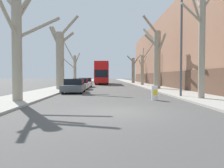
# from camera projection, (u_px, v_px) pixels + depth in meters

# --- Properties ---
(ground_plane) EXTENTS (300.00, 300.00, 0.00)m
(ground_plane) POSITION_uv_depth(u_px,v_px,m) (116.00, 112.00, 9.42)
(ground_plane) COLOR #4C4947
(sidewalk_left) EXTENTS (3.34, 120.00, 0.12)m
(sidewalk_left) POSITION_uv_depth(u_px,v_px,m) (85.00, 82.00, 59.21)
(sidewalk_left) COLOR #A39E93
(sidewalk_left) RESTS_ON ground
(sidewalk_right) EXTENTS (3.34, 120.00, 0.12)m
(sidewalk_right) POSITION_uv_depth(u_px,v_px,m) (130.00, 82.00, 59.53)
(sidewalk_right) COLOR #A39E93
(sidewalk_right) RESTS_ON ground
(building_facade_right) EXTENTS (10.08, 46.67, 10.68)m
(building_facade_right) POSITION_uv_depth(u_px,v_px,m) (182.00, 55.00, 37.93)
(building_facade_right) COLOR #93664C
(building_facade_right) RESTS_ON ground
(street_tree_left_0) EXTENTS (3.91, 4.28, 7.89)m
(street_tree_left_0) POSITION_uv_depth(u_px,v_px,m) (18.00, 42.00, 12.73)
(street_tree_left_0) COLOR gray
(street_tree_left_0) RESTS_ON ground
(street_tree_left_1) EXTENTS (3.66, 1.85, 8.42)m
(street_tree_left_1) POSITION_uv_depth(u_px,v_px,m) (60.00, 57.00, 24.44)
(street_tree_left_1) COLOR gray
(street_tree_left_1) RESTS_ON ground
(street_tree_left_2) EXTENTS (3.30, 2.10, 7.09)m
(street_tree_left_2) POSITION_uv_depth(u_px,v_px,m) (74.00, 68.00, 36.16)
(street_tree_left_2) COLOR gray
(street_tree_left_2) RESTS_ON ground
(street_tree_right_0) EXTENTS (3.50, 2.30, 8.84)m
(street_tree_right_0) POSITION_uv_depth(u_px,v_px,m) (202.00, 38.00, 14.11)
(street_tree_right_0) COLOR gray
(street_tree_right_0) RESTS_ON ground
(street_tree_right_1) EXTENTS (2.81, 4.18, 8.52)m
(street_tree_right_1) POSITION_uv_depth(u_px,v_px,m) (157.00, 56.00, 25.69)
(street_tree_right_1) COLOR gray
(street_tree_right_1) RESTS_ON ground
(street_tree_right_2) EXTENTS (2.22, 4.19, 6.60)m
(street_tree_right_2) POSITION_uv_depth(u_px,v_px,m) (143.00, 68.00, 36.23)
(street_tree_right_2) COLOR gray
(street_tree_right_2) RESTS_ON ground
(street_tree_right_3) EXTENTS (3.17, 3.92, 6.45)m
(street_tree_right_3) POSITION_uv_depth(u_px,v_px,m) (133.00, 69.00, 48.15)
(street_tree_right_3) COLOR gray
(street_tree_right_3) RESTS_ON ground
(double_decker_bus) EXTENTS (2.60, 11.66, 4.27)m
(double_decker_bus) POSITION_uv_depth(u_px,v_px,m) (102.00, 72.00, 43.89)
(double_decker_bus) COLOR red
(double_decker_bus) RESTS_ON ground
(parked_car_0) EXTENTS (1.86, 4.14, 1.30)m
(parked_car_0) POSITION_uv_depth(u_px,v_px,m) (74.00, 86.00, 20.60)
(parked_car_0) COLOR #4C5156
(parked_car_0) RESTS_ON ground
(parked_car_1) EXTENTS (1.76, 4.19, 1.31)m
(parked_car_1) POSITION_uv_depth(u_px,v_px,m) (81.00, 84.00, 25.82)
(parked_car_1) COLOR silver
(parked_car_1) RESTS_ON ground
(parked_car_2) EXTENTS (1.85, 4.10, 1.33)m
(parked_car_2) POSITION_uv_depth(u_px,v_px,m) (85.00, 83.00, 31.53)
(parked_car_2) COLOR silver
(parked_car_2) RESTS_ON ground
(lamp_post) EXTENTS (1.40, 0.20, 7.69)m
(lamp_post) POSITION_uv_depth(u_px,v_px,m) (180.00, 38.00, 15.72)
(lamp_post) COLOR #4C4F54
(lamp_post) RESTS_ON ground
(traffic_bollard) EXTENTS (0.40, 0.41, 0.92)m
(traffic_bollard) POSITION_uv_depth(u_px,v_px,m) (155.00, 93.00, 14.13)
(traffic_bollard) COLOR white
(traffic_bollard) RESTS_ON ground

